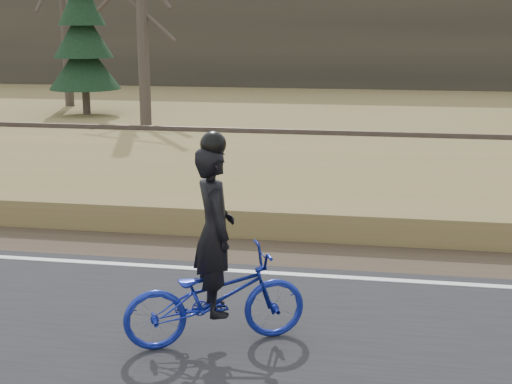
# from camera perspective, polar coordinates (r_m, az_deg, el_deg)

# --- Properties ---
(ground) EXTENTS (120.00, 120.00, 0.00)m
(ground) POSITION_cam_1_polar(r_m,az_deg,el_deg) (9.85, -9.34, -6.56)
(ground) COLOR olive
(ground) RESTS_ON ground
(road) EXTENTS (120.00, 6.00, 0.06)m
(road) POSITION_cam_1_polar(r_m,az_deg,el_deg) (7.71, -15.52, -12.50)
(road) COLOR black
(road) RESTS_ON ground
(edge_line) EXTENTS (120.00, 0.12, 0.01)m
(edge_line) POSITION_cam_1_polar(r_m,az_deg,el_deg) (10.00, -8.98, -5.82)
(edge_line) COLOR silver
(edge_line) RESTS_ON road
(shoulder) EXTENTS (120.00, 1.60, 0.04)m
(shoulder) POSITION_cam_1_polar(r_m,az_deg,el_deg) (10.92, -7.30, -4.36)
(shoulder) COLOR #473A2B
(shoulder) RESTS_ON ground
(embankment) EXTENTS (120.00, 5.00, 0.44)m
(embankment) POSITION_cam_1_polar(r_m,az_deg,el_deg) (13.65, -3.66, 0.22)
(embankment) COLOR olive
(embankment) RESTS_ON ground
(ballast) EXTENTS (120.00, 3.00, 0.45)m
(ballast) POSITION_cam_1_polar(r_m,az_deg,el_deg) (17.29, -0.75, 3.08)
(ballast) COLOR slate
(ballast) RESTS_ON ground
(railroad) EXTENTS (120.00, 2.40, 0.29)m
(railroad) POSITION_cam_1_polar(r_m,az_deg,el_deg) (17.24, -0.75, 4.08)
(railroad) COLOR black
(railroad) RESTS_ON ballast
(treeline_backdrop) EXTENTS (120.00, 4.00, 6.00)m
(treeline_backdrop) POSITION_cam_1_polar(r_m,az_deg,el_deg) (38.85, 5.34, 12.91)
(treeline_backdrop) COLOR #383328
(treeline_backdrop) RESTS_ON ground
(cyclist) EXTENTS (2.01, 1.39, 2.24)m
(cyclist) POSITION_cam_1_polar(r_m,az_deg,el_deg) (7.39, -3.30, -6.94)
(cyclist) COLOR navy
(cyclist) RESTS_ON road
(bare_tree_near_left) EXTENTS (0.36, 0.36, 7.82)m
(bare_tree_near_left) POSITION_cam_1_polar(r_m,az_deg,el_deg) (22.89, -9.14, 14.72)
(bare_tree_near_left) COLOR #453B32
(bare_tree_near_left) RESTS_ON ground
(conifer) EXTENTS (2.60, 2.60, 6.16)m
(conifer) POSITION_cam_1_polar(r_m,az_deg,el_deg) (27.09, -13.70, 12.20)
(conifer) COLOR #453B32
(conifer) RESTS_ON ground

